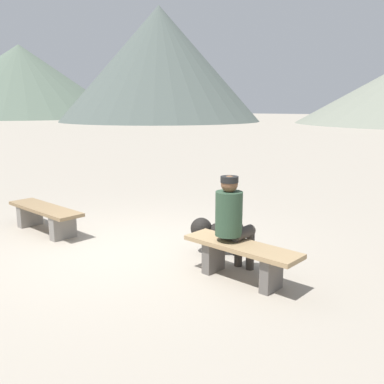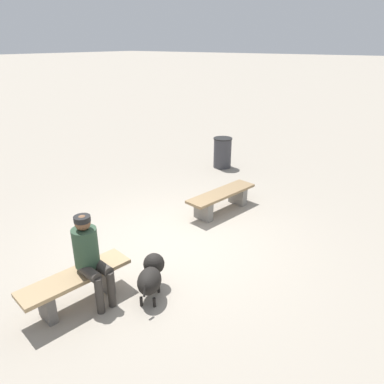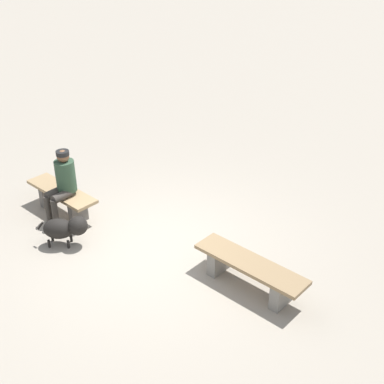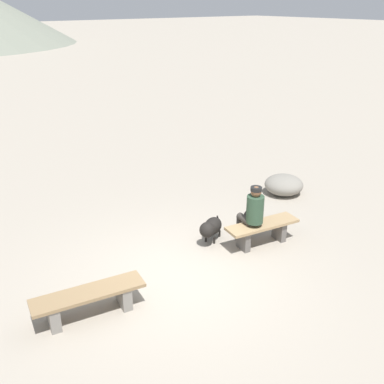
{
  "view_description": "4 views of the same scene",
  "coord_description": "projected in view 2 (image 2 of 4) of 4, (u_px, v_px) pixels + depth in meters",
  "views": [
    {
      "loc": [
        4.23,
        -4.56,
        2.17
      ],
      "look_at": [
        0.3,
        1.5,
        0.68
      ],
      "focal_mm": 39.43,
      "sensor_mm": 36.0,
      "label": 1
    },
    {
      "loc": [
        4.45,
        3.72,
        3.45
      ],
      "look_at": [
        -0.92,
        -0.19,
        0.69
      ],
      "focal_mm": 33.92,
      "sensor_mm": 36.0,
      "label": 2
    },
    {
      "loc": [
        -4.26,
        5.46,
        4.98
      ],
      "look_at": [
        -0.21,
        -0.89,
        0.71
      ],
      "focal_mm": 48.14,
      "sensor_mm": 36.0,
      "label": 3
    },
    {
      "loc": [
        -3.97,
        -5.63,
        4.63
      ],
      "look_at": [
        1.58,
        1.73,
        0.68
      ],
      "focal_mm": 41.95,
      "sensor_mm": 36.0,
      "label": 4
    }
  ],
  "objects": [
    {
      "name": "bench_left",
      "position": [
        221.0,
        198.0,
        7.88
      ],
      "size": [
        1.82,
        0.74,
        0.45
      ],
      "rotation": [
        0.0,
        0.0,
        -0.17
      ],
      "color": "gray",
      "rests_on": "ground"
    },
    {
      "name": "seated_person",
      "position": [
        89.0,
        253.0,
        4.96
      ],
      "size": [
        0.39,
        0.62,
        1.32
      ],
      "rotation": [
        0.0,
        0.0,
        -0.13
      ],
      "color": "#2D4733",
      "rests_on": "ground"
    },
    {
      "name": "trash_bin",
      "position": [
        222.0,
        153.0,
        10.61
      ],
      "size": [
        0.55,
        0.55,
        0.88
      ],
      "color": "#38383D",
      "rests_on": "ground"
    },
    {
      "name": "dog",
      "position": [
        151.0,
        275.0,
        5.24
      ],
      "size": [
        0.76,
        0.6,
        0.54
      ],
      "rotation": [
        0.0,
        0.0,
        3.66
      ],
      "color": "black",
      "rests_on": "ground"
    },
    {
      "name": "ground",
      "position": [
        171.0,
        246.0,
        6.68
      ],
      "size": [
        210.0,
        210.0,
        0.06
      ],
      "primitive_type": "cube",
      "color": "#9E9384"
    },
    {
      "name": "bench_right",
      "position": [
        76.0,
        284.0,
        5.05
      ],
      "size": [
        1.6,
        0.69,
        0.48
      ],
      "rotation": [
        0.0,
        0.0,
        -0.17
      ],
      "color": "#605B56",
      "rests_on": "ground"
    }
  ]
}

